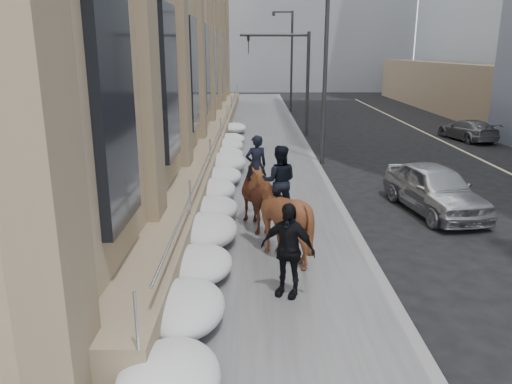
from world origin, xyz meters
TOP-DOWN VIEW (x-y plane):
  - ground at (0.00, 0.00)m, footprint 140.00×140.00m
  - sidewalk at (0.00, 10.00)m, footprint 5.00×80.00m
  - curb at (2.62, 10.00)m, footprint 0.24×80.00m
  - bg_building_far at (-6.00, 72.00)m, footprint 24.00×12.00m
  - streetlight_mid at (2.74, 14.00)m, footprint 1.71×0.24m
  - streetlight_far at (2.74, 34.00)m, footprint 1.71×0.24m
  - traffic_signal at (2.07, 22.00)m, footprint 4.10×0.22m
  - snow_bank at (-1.42, 8.11)m, footprint 1.70×18.10m
  - mounted_horse_left at (0.04, 5.28)m, footprint 1.71×2.39m
  - mounted_horse_right at (0.42, 3.22)m, footprint 1.83×2.01m
  - pedestrian at (0.49, 1.15)m, footprint 1.24×0.91m
  - car_silver at (5.50, 6.95)m, footprint 2.51×4.72m
  - car_grey at (11.99, 20.11)m, footprint 2.51×4.35m

SIDE VIEW (x-z plane):
  - ground at x=0.00m, z-range 0.00..0.00m
  - sidewalk at x=0.00m, z-range 0.00..0.12m
  - curb at x=2.62m, z-range 0.00..0.12m
  - snow_bank at x=-1.42m, z-range 0.09..0.85m
  - car_grey at x=11.99m, z-range 0.00..1.19m
  - car_silver at x=5.50m, z-range 0.00..1.53m
  - pedestrian at x=0.49m, z-range 0.12..2.08m
  - mounted_horse_left at x=0.04m, z-range -0.17..2.42m
  - mounted_horse_right at x=0.42m, z-range -0.09..2.60m
  - traffic_signal at x=2.07m, z-range 1.00..7.00m
  - streetlight_mid at x=2.74m, z-range 0.58..8.58m
  - streetlight_far at x=2.74m, z-range 0.58..8.58m
  - bg_building_far at x=-6.00m, z-range 0.00..20.00m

